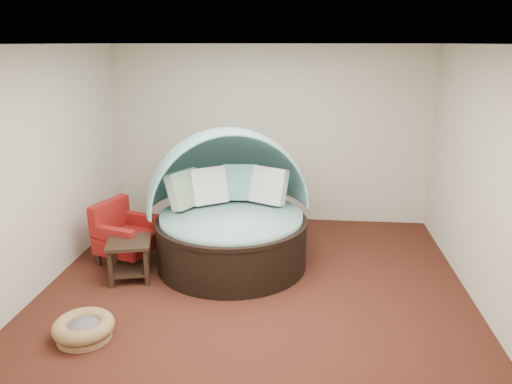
# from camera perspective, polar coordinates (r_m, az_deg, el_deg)

# --- Properties ---
(floor) EXTENTS (5.00, 5.00, 0.00)m
(floor) POSITION_cam_1_polar(r_m,az_deg,el_deg) (6.07, -0.12, -10.94)
(floor) COLOR #491E14
(floor) RESTS_ON ground
(wall_back) EXTENTS (5.00, 0.00, 5.00)m
(wall_back) POSITION_cam_1_polar(r_m,az_deg,el_deg) (7.99, 1.72, 6.51)
(wall_back) COLOR beige
(wall_back) RESTS_ON floor
(wall_front) EXTENTS (5.00, 0.00, 5.00)m
(wall_front) POSITION_cam_1_polar(r_m,az_deg,el_deg) (3.22, -4.73, -9.39)
(wall_front) COLOR beige
(wall_front) RESTS_ON floor
(wall_left) EXTENTS (0.00, 5.00, 5.00)m
(wall_left) POSITION_cam_1_polar(r_m,az_deg,el_deg) (6.31, -23.34, 2.38)
(wall_left) COLOR beige
(wall_left) RESTS_ON floor
(wall_right) EXTENTS (0.00, 5.00, 5.00)m
(wall_right) POSITION_cam_1_polar(r_m,az_deg,el_deg) (5.86, 24.98, 1.15)
(wall_right) COLOR beige
(wall_right) RESTS_ON floor
(ceiling) EXTENTS (5.00, 5.00, 0.00)m
(ceiling) POSITION_cam_1_polar(r_m,az_deg,el_deg) (5.37, -0.13, 16.56)
(ceiling) COLOR white
(ceiling) RESTS_ON wall_back
(canopy_daybed) EXTENTS (2.51, 2.47, 1.79)m
(canopy_daybed) POSITION_cam_1_polar(r_m,az_deg,el_deg) (6.46, -3.03, -1.20)
(canopy_daybed) COLOR black
(canopy_daybed) RESTS_ON floor
(pet_basket) EXTENTS (0.71, 0.71, 0.21)m
(pet_basket) POSITION_cam_1_polar(r_m,az_deg,el_deg) (5.38, -19.09, -14.51)
(pet_basket) COLOR olive
(pet_basket) RESTS_ON floor
(red_armchair) EXTENTS (0.88, 0.88, 0.82)m
(red_armchair) POSITION_cam_1_polar(r_m,az_deg,el_deg) (6.86, -14.78, -4.67)
(red_armchair) COLOR black
(red_armchair) RESTS_ON floor
(side_table) EXTENTS (0.64, 0.64, 0.50)m
(side_table) POSITION_cam_1_polar(r_m,az_deg,el_deg) (6.35, -14.25, -6.94)
(side_table) COLOR black
(side_table) RESTS_ON floor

